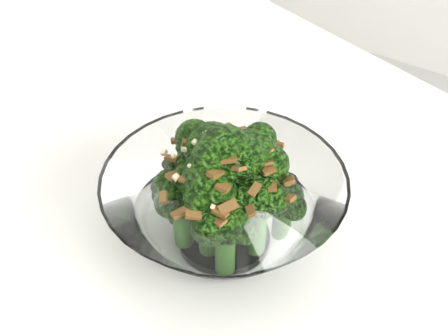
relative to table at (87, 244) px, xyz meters
The scene contains 2 objects.
table is the anchor object (origin of this frame).
broccoli_dish 0.19m from the table, 10.71° to the left, with size 0.19×0.19×0.12m.
Camera 1 is at (0.34, -0.16, 1.14)m, focal length 50.00 mm.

